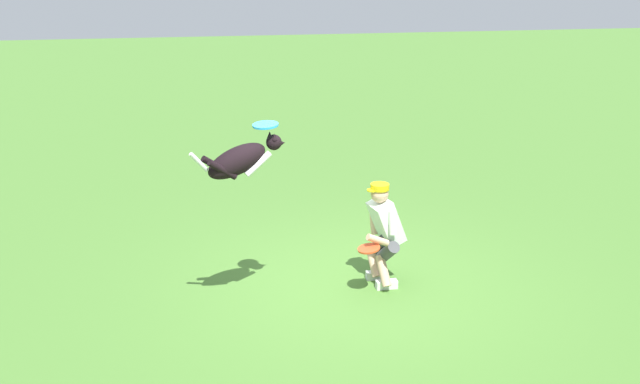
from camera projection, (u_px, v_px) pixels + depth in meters
ground_plane at (350, 288)px, 8.27m from camera, size 60.00×60.00×0.00m
person at (383, 231)px, 8.18m from camera, size 0.56×0.66×1.29m
dog at (241, 160)px, 7.14m from camera, size 1.05×0.52×0.49m
frisbee_flying at (265, 125)px, 7.21m from camera, size 0.36×0.36×0.05m
frisbee_held at (369, 249)px, 7.89m from camera, size 0.29×0.29×0.07m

